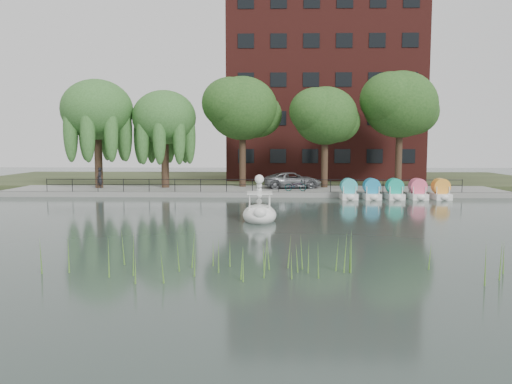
{
  "coord_description": "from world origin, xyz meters",
  "views": [
    {
      "loc": [
        1.2,
        -24.94,
        4.14
      ],
      "look_at": [
        0.5,
        4.0,
        1.3
      ],
      "focal_mm": 35.0,
      "sensor_mm": 36.0,
      "label": 1
    }
  ],
  "objects_px": {
    "minivan": "(293,179)",
    "swan_boat": "(260,211)",
    "bicycle": "(296,185)",
    "pedestrian": "(100,176)"
  },
  "relations": [
    {
      "from": "bicycle",
      "to": "swan_boat",
      "type": "bearing_deg",
      "value": 165.84
    },
    {
      "from": "minivan",
      "to": "swan_boat",
      "type": "xyz_separation_m",
      "value": [
        -2.53,
        -15.08,
        -0.63
      ]
    },
    {
      "from": "bicycle",
      "to": "pedestrian",
      "type": "height_order",
      "value": "pedestrian"
    },
    {
      "from": "bicycle",
      "to": "swan_boat",
      "type": "relative_size",
      "value": 0.57
    },
    {
      "from": "minivan",
      "to": "bicycle",
      "type": "distance_m",
      "value": 2.55
    },
    {
      "from": "bicycle",
      "to": "pedestrian",
      "type": "xyz_separation_m",
      "value": [
        -16.2,
        2.13,
        0.49
      ]
    },
    {
      "from": "minivan",
      "to": "swan_boat",
      "type": "bearing_deg",
      "value": 162.27
    },
    {
      "from": "bicycle",
      "to": "swan_boat",
      "type": "height_order",
      "value": "swan_boat"
    },
    {
      "from": "minivan",
      "to": "swan_boat",
      "type": "height_order",
      "value": "swan_boat"
    },
    {
      "from": "minivan",
      "to": "pedestrian",
      "type": "height_order",
      "value": "pedestrian"
    }
  ]
}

